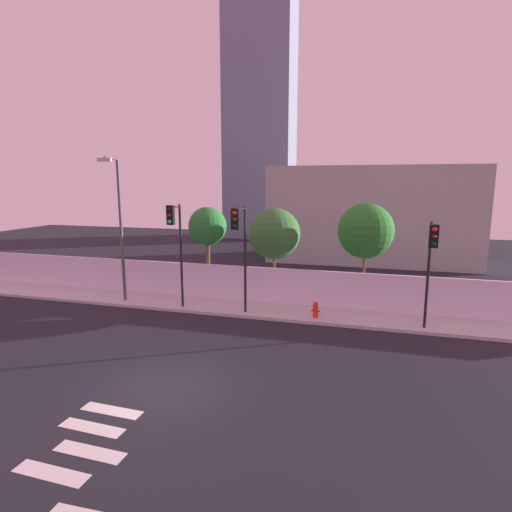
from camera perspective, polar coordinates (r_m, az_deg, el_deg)
The scene contains 14 objects.
ground_plane at distance 13.73m, azimuth -12.47°, elevation -17.36°, with size 80.00×80.00×0.00m, color black.
sidewalk at distance 20.73m, azimuth -1.70°, elevation -7.27°, with size 36.00×2.40×0.15m, color #B6B6B6.
perimeter_wall at distance 21.65m, azimuth -0.69°, elevation -3.82°, with size 36.00×0.18×1.80m, color silver.
crosswalk_marking at distance 11.25m, azimuth -23.37°, elevation -24.75°, with size 3.73×4.76×0.01m.
traffic_light_left at distance 19.99m, azimuth -11.01°, elevation 2.91°, with size 0.34×1.20×5.08m.
traffic_light_center at distance 17.89m, azimuth 22.98°, elevation 0.31°, with size 0.35×1.53×4.54m.
traffic_light_right at distance 18.42m, azimuth -2.20°, elevation 2.49°, with size 0.35×1.86×5.04m.
street_lamp_curbside at distance 22.00m, azimuth -18.35°, elevation 4.83°, with size 0.92×2.04×7.28m.
fire_hydrant at distance 19.25m, azimuth 8.19°, elevation -7.26°, with size 0.44×0.26×0.76m.
roadside_tree_leftmost at distance 23.22m, azimuth -6.69°, elevation 4.04°, with size 2.13×2.13×4.93m.
roadside_tree_midleft at distance 22.09m, azimuth 2.56°, elevation 3.05°, with size 2.76×2.76×4.93m.
roadside_tree_midright at distance 21.49m, azimuth 14.88°, elevation 3.34°, with size 2.79×2.79×5.26m.
low_building_distant at distance 34.24m, azimuth 15.54°, elevation 5.55°, with size 15.76×6.00×7.48m, color #9F9F9F.
tower_on_skyline at distance 48.60m, azimuth 0.58°, elevation 20.55°, with size 7.40×5.00×30.06m, color slate.
Camera 1 is at (5.94, -10.66, 6.30)m, focal length 29.04 mm.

